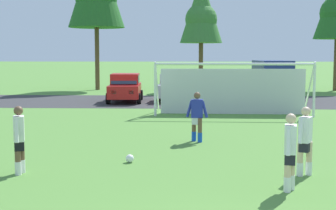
{
  "coord_description": "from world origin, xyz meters",
  "views": [
    {
      "loc": [
        -0.51,
        -5.85,
        2.84
      ],
      "look_at": [
        -1.27,
        11.27,
        1.06
      ],
      "focal_mm": 51.37,
      "sensor_mm": 36.0,
      "label": 1
    }
  ],
  "objects_px": {
    "player_defender_far": "(290,152)",
    "parked_car_slot_left": "(175,87)",
    "parked_car_slot_far_left": "(125,88)",
    "parked_car_slot_center_left": "(234,86)",
    "soccer_goal": "(233,88)",
    "player_winger_left": "(19,140)",
    "soccer_ball": "(130,158)",
    "player_winger_right": "(305,141)",
    "parked_car_slot_center": "(272,80)",
    "player_trailing_back": "(197,117)"
  },
  "relations": [
    {
      "from": "player_defender_far",
      "to": "parked_car_slot_left",
      "type": "height_order",
      "value": "parked_car_slot_left"
    },
    {
      "from": "parked_car_slot_far_left",
      "to": "parked_car_slot_center_left",
      "type": "relative_size",
      "value": 1.01
    },
    {
      "from": "parked_car_slot_far_left",
      "to": "parked_car_slot_center_left",
      "type": "bearing_deg",
      "value": 13.29
    },
    {
      "from": "soccer_goal",
      "to": "player_winger_left",
      "type": "height_order",
      "value": "soccer_goal"
    },
    {
      "from": "soccer_ball",
      "to": "soccer_goal",
      "type": "bearing_deg",
      "value": 71.01
    },
    {
      "from": "soccer_ball",
      "to": "parked_car_slot_left",
      "type": "distance_m",
      "value": 17.58
    },
    {
      "from": "parked_car_slot_left",
      "to": "player_winger_left",
      "type": "bearing_deg",
      "value": -99.48
    },
    {
      "from": "player_defender_far",
      "to": "player_winger_right",
      "type": "distance_m",
      "value": 1.47
    },
    {
      "from": "player_defender_far",
      "to": "parked_car_slot_center",
      "type": "relative_size",
      "value": 0.34
    },
    {
      "from": "player_trailing_back",
      "to": "parked_car_slot_far_left",
      "type": "relative_size",
      "value": 0.38
    },
    {
      "from": "player_trailing_back",
      "to": "parked_car_slot_far_left",
      "type": "height_order",
      "value": "parked_car_slot_far_left"
    },
    {
      "from": "soccer_goal",
      "to": "parked_car_slot_center_left",
      "type": "xyz_separation_m",
      "value": [
        0.76,
        7.69,
        -0.42
      ]
    },
    {
      "from": "parked_car_slot_left",
      "to": "parked_car_slot_center_left",
      "type": "distance_m",
      "value": 3.82
    },
    {
      "from": "soccer_ball",
      "to": "player_defender_far",
      "type": "bearing_deg",
      "value": -34.34
    },
    {
      "from": "soccer_ball",
      "to": "parked_car_slot_center_left",
      "type": "relative_size",
      "value": 0.05
    },
    {
      "from": "player_trailing_back",
      "to": "soccer_ball",
      "type": "bearing_deg",
      "value": -119.7
    },
    {
      "from": "player_defender_far",
      "to": "parked_car_slot_far_left",
      "type": "xyz_separation_m",
      "value": [
        -6.03,
        19.22,
        0.05
      ]
    },
    {
      "from": "player_trailing_back",
      "to": "player_defender_far",
      "type": "bearing_deg",
      "value": -72.06
    },
    {
      "from": "parked_car_slot_center_left",
      "to": "parked_car_slot_center",
      "type": "height_order",
      "value": "parked_car_slot_center"
    },
    {
      "from": "soccer_ball",
      "to": "parked_car_slot_center_left",
      "type": "bearing_deg",
      "value": 76.45
    },
    {
      "from": "player_winger_left",
      "to": "soccer_goal",
      "type": "bearing_deg",
      "value": 62.78
    },
    {
      "from": "player_winger_right",
      "to": "parked_car_slot_far_left",
      "type": "height_order",
      "value": "parked_car_slot_far_left"
    },
    {
      "from": "soccer_goal",
      "to": "parked_car_slot_far_left",
      "type": "distance_m",
      "value": 8.56
    },
    {
      "from": "parked_car_slot_far_left",
      "to": "player_trailing_back",
      "type": "bearing_deg",
      "value": -72.8
    },
    {
      "from": "player_defender_far",
      "to": "parked_car_slot_far_left",
      "type": "bearing_deg",
      "value": 107.42
    },
    {
      "from": "player_defender_far",
      "to": "parked_car_slot_center_left",
      "type": "bearing_deg",
      "value": 87.99
    },
    {
      "from": "parked_car_slot_far_left",
      "to": "parked_car_slot_center",
      "type": "relative_size",
      "value": 0.88
    },
    {
      "from": "player_trailing_back",
      "to": "parked_car_slot_center",
      "type": "xyz_separation_m",
      "value": [
        4.85,
        14.14,
        0.52
      ]
    },
    {
      "from": "player_winger_right",
      "to": "player_trailing_back",
      "type": "relative_size",
      "value": 1.0
    },
    {
      "from": "parked_car_slot_center_left",
      "to": "player_trailing_back",
      "type": "bearing_deg",
      "value": -99.71
    },
    {
      "from": "player_winger_left",
      "to": "player_trailing_back",
      "type": "xyz_separation_m",
      "value": [
        4.31,
        4.53,
        0.0
      ]
    },
    {
      "from": "player_defender_far",
      "to": "player_winger_right",
      "type": "xyz_separation_m",
      "value": [
        0.63,
        1.33,
        0.0
      ]
    },
    {
      "from": "parked_car_slot_center_left",
      "to": "soccer_ball",
      "type": "bearing_deg",
      "value": -103.55
    },
    {
      "from": "player_defender_far",
      "to": "parked_car_slot_center_left",
      "type": "xyz_separation_m",
      "value": [
        0.73,
        20.81,
        0.05
      ]
    },
    {
      "from": "soccer_goal",
      "to": "parked_car_slot_left",
      "type": "relative_size",
      "value": 1.73
    },
    {
      "from": "player_winger_right",
      "to": "player_trailing_back",
      "type": "bearing_deg",
      "value": 119.44
    },
    {
      "from": "player_defender_far",
      "to": "soccer_goal",
      "type": "bearing_deg",
      "value": 90.12
    },
    {
      "from": "player_trailing_back",
      "to": "parked_car_slot_left",
      "type": "relative_size",
      "value": 0.38
    },
    {
      "from": "player_defender_far",
      "to": "player_trailing_back",
      "type": "distance_m",
      "value": 6.01
    },
    {
      "from": "parked_car_slot_far_left",
      "to": "parked_car_slot_center_left",
      "type": "height_order",
      "value": "same"
    },
    {
      "from": "parked_car_slot_left",
      "to": "parked_car_slot_center",
      "type": "xyz_separation_m",
      "value": [
        6.01,
        -0.21,
        0.47
      ]
    },
    {
      "from": "player_trailing_back",
      "to": "parked_car_slot_far_left",
      "type": "xyz_separation_m",
      "value": [
        -4.18,
        13.5,
        0.05
      ]
    },
    {
      "from": "parked_car_slot_center",
      "to": "parked_car_slot_left",
      "type": "bearing_deg",
      "value": 178.03
    },
    {
      "from": "soccer_goal",
      "to": "player_winger_right",
      "type": "distance_m",
      "value": 11.82
    },
    {
      "from": "soccer_goal",
      "to": "player_winger_right",
      "type": "relative_size",
      "value": 4.55
    },
    {
      "from": "soccer_goal",
      "to": "parked_car_slot_far_left",
      "type": "height_order",
      "value": "soccer_goal"
    },
    {
      "from": "soccer_ball",
      "to": "player_winger_left",
      "type": "xyz_separation_m",
      "value": [
        -2.49,
        -1.32,
        0.71
      ]
    },
    {
      "from": "player_winger_left",
      "to": "parked_car_slot_center_left",
      "type": "height_order",
      "value": "parked_car_slot_center_left"
    },
    {
      "from": "soccer_ball",
      "to": "parked_car_slot_left",
      "type": "bearing_deg",
      "value": 87.83
    },
    {
      "from": "parked_car_slot_center_left",
      "to": "player_winger_right",
      "type": "bearing_deg",
      "value": -90.31
    }
  ]
}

